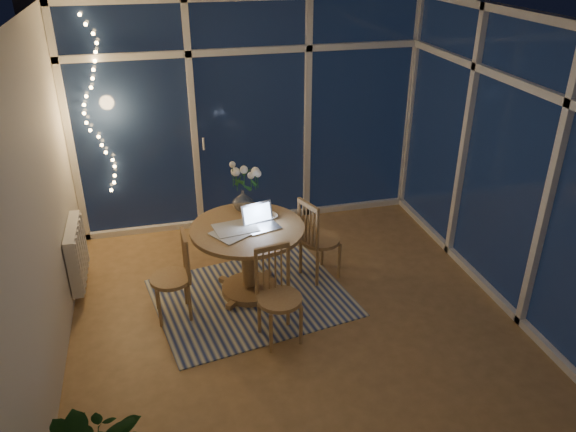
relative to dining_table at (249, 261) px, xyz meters
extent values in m
plane|color=olive|center=(0.35, -0.42, -0.36)|extent=(4.00, 4.00, 0.00)
plane|color=white|center=(0.35, -0.42, 2.24)|extent=(4.00, 4.00, 0.00)
cube|color=beige|center=(0.35, 1.58, 0.94)|extent=(4.00, 0.04, 2.60)
cube|color=beige|center=(0.35, -2.42, 0.94)|extent=(4.00, 0.04, 2.60)
cube|color=beige|center=(-1.65, -0.42, 0.94)|extent=(0.04, 4.00, 2.60)
cube|color=beige|center=(2.35, -0.42, 0.94)|extent=(0.04, 4.00, 2.60)
cube|color=silver|center=(0.35, 1.54, 0.94)|extent=(4.00, 0.10, 2.60)
cube|color=silver|center=(2.31, -0.42, 0.94)|extent=(0.10, 4.00, 2.60)
cube|color=silver|center=(-1.59, 0.48, 0.04)|extent=(0.10, 0.70, 0.58)
cube|color=black|center=(0.85, 4.58, -0.42)|extent=(12.00, 6.00, 0.10)
cube|color=#3C2115|center=(0.35, 5.08, 0.54)|extent=(11.00, 0.08, 1.80)
sphere|color=black|center=(-0.45, 2.98, 0.09)|extent=(0.90, 0.90, 0.90)
cube|color=beige|center=(0.00, -0.10, -0.36)|extent=(2.00, 1.71, 0.01)
cylinder|color=#9A6945|center=(0.00, 0.00, 0.00)|extent=(1.23, 1.23, 0.73)
cube|color=#9A6945|center=(-0.74, -0.19, 0.06)|extent=(0.41, 0.41, 0.84)
cube|color=#9A6945|center=(0.75, 0.12, 0.08)|extent=(0.53, 0.53, 0.88)
cube|color=#9A6945|center=(0.13, -0.75, 0.07)|extent=(0.46, 0.46, 0.86)
imported|color=silver|center=(0.03, 0.36, 0.47)|extent=(0.23, 0.23, 0.21)
imported|color=white|center=(0.25, 0.13, 0.38)|extent=(0.18, 0.18, 0.04)
cube|color=silver|center=(-0.13, -0.05, 0.37)|extent=(0.47, 0.41, 0.02)
cube|color=black|center=(0.11, -0.02, 0.37)|extent=(0.12, 0.10, 0.01)
camera|label=1|loc=(-0.75, -4.53, 2.80)|focal=35.00mm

